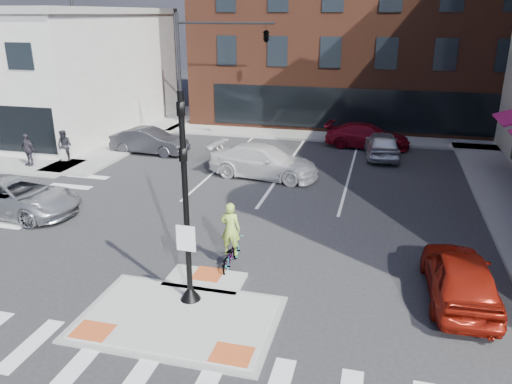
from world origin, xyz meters
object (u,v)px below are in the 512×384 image
(bg_car_red, at_px, (367,136))
(pedestrian_a, at_px, (65,146))
(bg_car_dark, at_px, (150,141))
(pedestrian_b, at_px, (28,150))
(red_sedan, at_px, (460,276))
(white_pickup, at_px, (264,161))
(silver_suv, at_px, (17,197))
(bg_car_silver, at_px, (382,144))
(cyclist, at_px, (231,246))

(bg_car_red, xyz_separation_m, pedestrian_a, (-16.08, -7.85, 0.28))
(bg_car_red, bearing_deg, bg_car_dark, 114.99)
(bg_car_red, distance_m, pedestrian_b, 19.72)
(bg_car_red, xyz_separation_m, pedestrian_b, (-17.50, -9.08, 0.28))
(bg_car_red, bearing_deg, red_sedan, -164.21)
(white_pickup, distance_m, pedestrian_a, 11.25)
(silver_suv, xyz_separation_m, bg_car_silver, (14.50, 12.81, 0.01))
(pedestrian_b, bearing_deg, bg_car_dark, 54.52)
(pedestrian_a, bearing_deg, bg_car_red, 22.90)
(red_sedan, distance_m, cyclist, 7.04)
(silver_suv, bearing_deg, bg_car_red, -37.63)
(bg_car_red, height_order, pedestrian_a, pedestrian_a)
(white_pickup, bearing_deg, bg_car_dark, 77.78)
(red_sedan, bearing_deg, white_pickup, -52.66)
(red_sedan, relative_size, white_pickup, 0.80)
(silver_suv, relative_size, white_pickup, 0.97)
(bg_car_silver, height_order, bg_car_red, bg_car_silver)
(bg_car_red, xyz_separation_m, cyclist, (-3.60, -17.05, 0.01))
(bg_car_silver, distance_m, pedestrian_a, 17.97)
(white_pickup, bearing_deg, bg_car_silver, -39.74)
(cyclist, height_order, pedestrian_b, cyclist)
(red_sedan, distance_m, bg_car_silver, 15.49)
(silver_suv, bearing_deg, cyclist, -97.60)
(bg_car_red, height_order, pedestrian_b, pedestrian_b)
(red_sedan, height_order, pedestrian_b, pedestrian_b)
(bg_car_dark, relative_size, pedestrian_a, 2.62)
(bg_car_red, bearing_deg, white_pickup, 151.33)
(bg_car_silver, bearing_deg, bg_car_red, -72.08)
(bg_car_dark, height_order, bg_car_red, bg_car_dark)
(bg_car_silver, height_order, pedestrian_a, pedestrian_a)
(white_pickup, bearing_deg, cyclist, -165.30)
(white_pickup, distance_m, bg_car_red, 8.84)
(red_sedan, relative_size, bg_car_dark, 0.99)
(white_pickup, distance_m, pedestrian_b, 12.77)
(silver_suv, distance_m, bg_car_silver, 19.35)
(cyclist, bearing_deg, bg_car_red, -103.13)
(pedestrian_a, relative_size, pedestrian_b, 1.00)
(white_pickup, height_order, bg_car_red, white_pickup)
(silver_suv, height_order, pedestrian_a, pedestrian_a)
(silver_suv, relative_size, red_sedan, 1.20)
(silver_suv, distance_m, bg_car_dark, 10.24)
(bg_car_dark, relative_size, bg_car_red, 0.89)
(white_pickup, relative_size, bg_car_silver, 1.24)
(silver_suv, xyz_separation_m, bg_car_dark, (1.06, 10.18, 0.00))
(bg_car_dark, distance_m, pedestrian_a, 4.78)
(pedestrian_a, bearing_deg, red_sedan, -29.00)
(bg_car_silver, xyz_separation_m, pedestrian_b, (-18.42, -7.05, 0.25))
(silver_suv, relative_size, cyclist, 2.41)
(white_pickup, xyz_separation_m, bg_car_red, (4.84, 7.39, -0.07))
(silver_suv, xyz_separation_m, white_pickup, (8.74, 7.45, 0.06))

